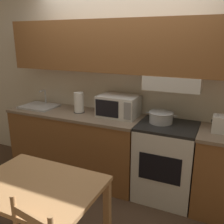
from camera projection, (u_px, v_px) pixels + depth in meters
ground_plane at (125, 173)px, 3.61m from camera, size 16.00×16.00×0.00m
wall_back at (126, 69)px, 3.12m from camera, size 5.46×0.38×2.55m
lower_counter_main at (76, 144)px, 3.47m from camera, size 1.84×0.61×0.93m
lower_counter_right_stub at (222, 173)px, 2.72m from camera, size 0.57×0.61×0.93m
stove_range at (165, 161)px, 2.97m from camera, size 0.66×0.59×0.93m
cooking_pot at (161, 117)px, 2.90m from camera, size 0.36×0.28×0.13m
microwave at (119, 106)px, 3.13m from camera, size 0.49×0.37×0.26m
sink_basin at (39, 106)px, 3.57m from camera, size 0.48×0.40×0.23m
paper_towel_roll at (79, 103)px, 3.29m from camera, size 0.14×0.14×0.27m
dining_table at (38, 196)px, 2.02m from camera, size 1.01×0.72×0.76m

